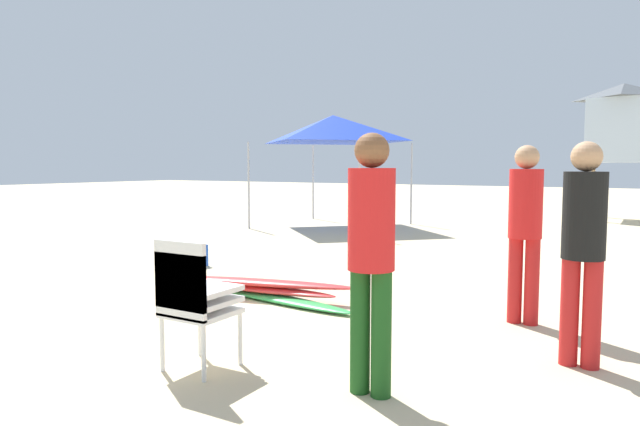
# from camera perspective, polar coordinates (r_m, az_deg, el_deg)

# --- Properties ---
(ground) EXTENTS (80.00, 80.00, 0.00)m
(ground) POSITION_cam_1_polar(r_m,az_deg,el_deg) (6.56, -20.16, -9.40)
(ground) COLOR beige
(stacked_plastic_chairs) EXTENTS (0.48, 0.48, 1.02)m
(stacked_plastic_chairs) POSITION_cam_1_polar(r_m,az_deg,el_deg) (4.46, -12.67, -7.90)
(stacked_plastic_chairs) COLOR silver
(stacked_plastic_chairs) RESTS_ON ground
(surfboard_pile) EXTENTS (2.51, 0.81, 0.24)m
(surfboard_pile) POSITION_cam_1_polar(r_m,az_deg,el_deg) (6.80, -5.71, -7.64)
(surfboard_pile) COLOR green
(surfboard_pile) RESTS_ON ground
(lifeguard_near_left) EXTENTS (0.32, 0.32, 1.79)m
(lifeguard_near_left) POSITION_cam_1_polar(r_m,az_deg,el_deg) (3.86, 5.15, -3.20)
(lifeguard_near_left) COLOR #194C19
(lifeguard_near_left) RESTS_ON ground
(lifeguard_near_center) EXTENTS (0.32, 0.32, 1.76)m
(lifeguard_near_center) POSITION_cam_1_polar(r_m,az_deg,el_deg) (4.84, 24.87, -2.28)
(lifeguard_near_center) COLOR red
(lifeguard_near_center) RESTS_ON ground
(lifeguard_near_right) EXTENTS (0.32, 0.32, 1.77)m
(lifeguard_near_right) POSITION_cam_1_polar(r_m,az_deg,el_deg) (5.96, 19.84, -0.79)
(lifeguard_near_right) COLOR red
(lifeguard_near_right) RESTS_ON ground
(popup_canopy) EXTENTS (3.12, 3.12, 2.85)m
(popup_canopy) POSITION_cam_1_polar(r_m,az_deg,el_deg) (14.69, 1.32, 8.40)
(popup_canopy) COLOR #B2B2B7
(popup_canopy) RESTS_ON ground
(lifeguard_tower) EXTENTS (1.98, 1.98, 3.91)m
(lifeguard_tower) POSITION_cam_1_polar(r_m,az_deg,el_deg) (18.66, 28.02, 7.99)
(lifeguard_tower) COLOR olive
(lifeguard_tower) RESTS_ON ground
(cooler_box) EXTENTS (0.52, 0.37, 0.33)m
(cooler_box) POSITION_cam_1_polar(r_m,az_deg,el_deg) (9.18, -13.09, -4.16)
(cooler_box) COLOR blue
(cooler_box) RESTS_ON ground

